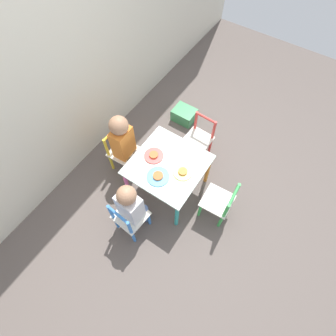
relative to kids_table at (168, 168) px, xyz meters
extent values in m
plane|color=#5B514C|center=(0.00, 0.00, -0.40)|extent=(6.00, 6.00, 0.00)
cube|color=beige|center=(0.00, 0.99, 0.90)|extent=(6.00, 0.06, 2.60)
cube|color=silver|center=(0.00, 0.00, 0.05)|extent=(0.63, 0.63, 0.02)
cylinder|color=teal|center=(-0.28, -0.28, -0.18)|extent=(0.04, 0.04, 0.44)
cylinder|color=orange|center=(0.28, -0.28, -0.18)|extent=(0.04, 0.04, 0.44)
cylinder|color=#E5599E|center=(-0.28, 0.28, -0.18)|extent=(0.04, 0.04, 0.44)
cylinder|color=#8E51BC|center=(0.28, 0.28, -0.18)|extent=(0.04, 0.04, 0.44)
cube|color=silver|center=(-0.02, 0.51, -0.14)|extent=(0.27, 0.27, 0.02)
cylinder|color=yellow|center=(-0.13, 0.40, -0.27)|extent=(0.03, 0.03, 0.25)
cylinder|color=yellow|center=(0.09, 0.41, -0.27)|extent=(0.03, 0.03, 0.25)
cylinder|color=yellow|center=(-0.14, 0.61, -0.27)|extent=(0.03, 0.03, 0.25)
cylinder|color=yellow|center=(0.08, 0.62, -0.27)|extent=(0.03, 0.03, 0.25)
cylinder|color=yellow|center=(-0.14, 0.61, -0.02)|extent=(0.03, 0.03, 0.26)
cylinder|color=yellow|center=(0.08, 0.62, -0.02)|extent=(0.03, 0.03, 0.26)
cylinder|color=yellow|center=(-0.03, 0.62, 0.10)|extent=(0.21, 0.03, 0.02)
cube|color=silver|center=(-0.51, 0.05, -0.14)|extent=(0.28, 0.28, 0.02)
cylinder|color=#387AD1|center=(-0.42, -0.07, -0.27)|extent=(0.03, 0.03, 0.25)
cylinder|color=#387AD1|center=(-0.40, 0.14, -0.27)|extent=(0.03, 0.03, 0.25)
cylinder|color=#387AD1|center=(-0.63, -0.05, -0.27)|extent=(0.03, 0.03, 0.25)
cylinder|color=#387AD1|center=(-0.61, 0.16, -0.27)|extent=(0.03, 0.03, 0.25)
cylinder|color=#387AD1|center=(-0.63, -0.05, -0.02)|extent=(0.03, 0.03, 0.26)
cylinder|color=#387AD1|center=(-0.61, 0.16, -0.02)|extent=(0.03, 0.03, 0.26)
cylinder|color=#387AD1|center=(-0.62, 0.06, 0.10)|extent=(0.04, 0.21, 0.02)
cube|color=silver|center=(0.03, -0.51, -0.14)|extent=(0.27, 0.27, 0.02)
cylinder|color=green|center=(0.13, -0.40, -0.27)|extent=(0.03, 0.03, 0.25)
cylinder|color=green|center=(-0.08, -0.41, -0.27)|extent=(0.03, 0.03, 0.25)
cylinder|color=green|center=(0.14, -0.61, -0.27)|extent=(0.03, 0.03, 0.25)
cylinder|color=green|center=(-0.07, -0.63, -0.27)|extent=(0.03, 0.03, 0.25)
cylinder|color=green|center=(0.14, -0.61, -0.02)|extent=(0.03, 0.03, 0.26)
cylinder|color=green|center=(-0.07, -0.63, -0.02)|extent=(0.03, 0.03, 0.26)
cylinder|color=green|center=(0.03, -0.62, 0.10)|extent=(0.21, 0.04, 0.02)
cube|color=silver|center=(0.51, -0.02, -0.14)|extent=(0.27, 0.27, 0.02)
cylinder|color=#DB3D38|center=(0.41, 0.09, -0.27)|extent=(0.03, 0.03, 0.25)
cylinder|color=#DB3D38|center=(0.40, -0.13, -0.27)|extent=(0.03, 0.03, 0.25)
cylinder|color=#DB3D38|center=(0.62, 0.08, -0.27)|extent=(0.03, 0.03, 0.25)
cylinder|color=#DB3D38|center=(0.61, -0.14, -0.27)|extent=(0.03, 0.03, 0.25)
cylinder|color=#DB3D38|center=(0.62, 0.08, -0.02)|extent=(0.03, 0.03, 0.26)
cylinder|color=#DB3D38|center=(0.61, -0.14, -0.02)|extent=(0.03, 0.03, 0.26)
cylinder|color=#DB3D38|center=(0.62, -0.03, 0.10)|extent=(0.03, 0.21, 0.02)
cylinder|color=#7A6B5B|center=(-0.07, 0.39, -0.26)|extent=(0.07, 0.07, 0.26)
cylinder|color=#7A6B5B|center=(0.03, 0.40, -0.26)|extent=(0.07, 0.07, 0.26)
cube|color=orange|center=(-0.02, 0.49, 0.04)|extent=(0.21, 0.15, 0.34)
sphere|color=#A37556|center=(-0.02, 0.49, 0.28)|extent=(0.17, 0.17, 0.17)
cylinder|color=#4C608E|center=(-0.40, -0.01, -0.26)|extent=(0.07, 0.07, 0.26)
cylinder|color=#4C608E|center=(-0.39, 0.09, -0.26)|extent=(0.07, 0.07, 0.26)
cube|color=silver|center=(-0.49, 0.04, 0.02)|extent=(0.16, 0.21, 0.31)
sphere|color=#A37556|center=(-0.49, 0.04, 0.25)|extent=(0.16, 0.16, 0.16)
cylinder|color=#E54C47|center=(0.00, 0.15, 0.07)|extent=(0.17, 0.17, 0.01)
cylinder|color=#CC6633|center=(0.00, 0.15, 0.08)|extent=(0.08, 0.08, 0.02)
cylinder|color=#4C9EE0|center=(-0.15, 0.00, 0.07)|extent=(0.20, 0.20, 0.01)
cylinder|color=#CC6633|center=(-0.15, 0.00, 0.08)|extent=(0.09, 0.09, 0.02)
cylinder|color=#EADB66|center=(0.00, -0.15, 0.07)|extent=(0.17, 0.17, 0.01)
cylinder|color=#D6843D|center=(0.00, -0.15, 0.08)|extent=(0.08, 0.08, 0.02)
cube|color=#3D8E56|center=(0.87, 0.35, -0.32)|extent=(0.21, 0.26, 0.15)
camera|label=1|loc=(-0.99, -0.66, 2.03)|focal=28.00mm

